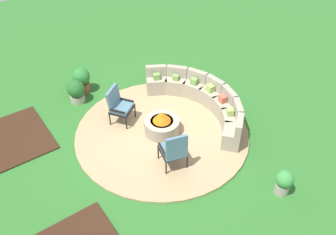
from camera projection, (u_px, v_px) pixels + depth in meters
name	position (u px, v px, depth m)	size (l,w,h in m)	color
ground_plane	(162.00, 133.00, 9.58)	(24.00, 24.00, 0.00)	#2D6B28
patio_circle	(162.00, 132.00, 9.56)	(4.68, 4.68, 0.06)	tan
mulch_bed_left	(17.00, 137.00, 9.43)	(2.10, 1.55, 0.04)	#382114
fire_pit	(162.00, 124.00, 9.38)	(0.94, 0.94, 0.66)	#9E937F
curved_stone_bench	(202.00, 99.00, 10.09)	(3.76, 1.56, 0.84)	#9E937F
lounge_chair_front_left	(119.00, 104.00, 9.56)	(0.78, 0.81, 1.06)	black
lounge_chair_front_right	(174.00, 149.00, 8.24)	(0.72, 0.70, 1.05)	black
potted_plant_0	(76.00, 91.00, 10.44)	(0.53, 0.53, 0.72)	#A89E8E
potted_plant_1	(284.00, 182.00, 7.81)	(0.41, 0.41, 0.66)	#A89E8E
potted_plant_2	(82.00, 79.00, 10.81)	(0.53, 0.53, 0.81)	brown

